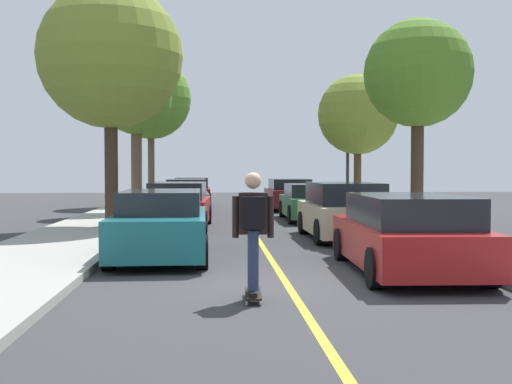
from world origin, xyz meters
The scene contains 18 objects.
ground centered at (0.00, 0.00, 0.00)m, with size 80.00×80.00×0.00m, color #353538.
center_line centered at (0.00, 4.00, 0.00)m, with size 0.12×39.20×0.01m, color gold.
parked_car_left_nearest centered at (-2.24, 3.29, 0.69)m, with size 1.96×4.55×1.39m.
parked_car_left_near centered at (-2.24, 9.95, 0.70)m, with size 2.03×4.43×1.42m.
parked_car_left_far centered at (-2.24, 15.92, 0.70)m, with size 1.95×4.44×1.43m.
parked_car_left_farthest centered at (-2.24, 22.21, 0.70)m, with size 1.96×4.23×1.40m.
parked_car_right_nearest centered at (2.24, 1.07, 0.69)m, with size 2.12×4.57×1.38m.
parked_car_right_near centered at (2.24, 6.54, 0.73)m, with size 1.98×4.11×1.48m.
parked_car_right_far centered at (2.24, 12.67, 0.64)m, with size 1.85×4.57×1.30m.
parked_car_right_farthest centered at (2.24, 18.58, 0.69)m, with size 2.00×4.34×1.39m.
street_tree_left_nearest centered at (-4.19, 9.32, 5.15)m, with size 4.27×4.27×7.17m.
street_tree_left_near centered at (-4.19, 15.62, 4.54)m, with size 2.83×2.83×5.89m.
street_tree_left_far centered at (-4.19, 21.65, 5.23)m, with size 3.92×3.92×7.07m.
street_tree_right_nearest centered at (4.19, 6.55, 4.31)m, with size 2.83×2.83×5.62m.
street_tree_right_near centered at (4.19, 13.51, 3.84)m, with size 2.97×2.97×5.21m.
streetlamp centered at (3.99, 14.31, 3.10)m, with size 0.36×0.24×5.12m.
skateboard centered at (-0.62, -1.11, 0.09)m, with size 0.25×0.85×0.10m.
skateboarder centered at (-0.62, -1.15, 1.06)m, with size 0.58×0.70×1.68m.
Camera 1 is at (-1.17, -9.97, 1.83)m, focal length 44.91 mm.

